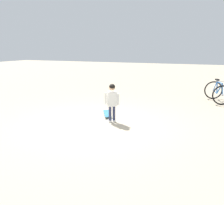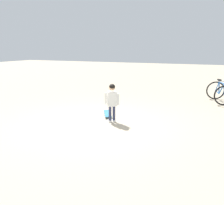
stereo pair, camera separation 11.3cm
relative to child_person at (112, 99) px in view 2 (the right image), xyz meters
The scene contains 4 objects.
ground_plane 0.76m from the child_person, 141.55° to the left, with size 50.00×50.00×0.00m, color tan.
child_person is the anchor object (origin of this frame).
skateboard 0.88m from the child_person, 35.47° to the left, with size 0.77×0.54×0.07m.
bicycle_near 4.69m from the child_person, 34.94° to the right, with size 1.23×0.99×0.85m.
Camera 2 is at (-5.49, -2.79, 2.01)m, focal length 38.49 mm.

